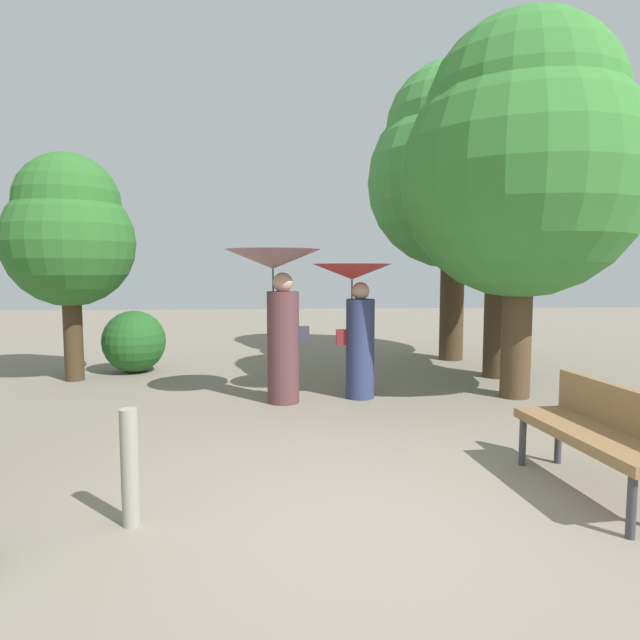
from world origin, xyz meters
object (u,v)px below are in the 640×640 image
Objects in this scene: park_bench at (601,429)px; tree_mid_left at (69,231)px; person_right at (356,307)px; tree_mid_right at (522,157)px; person_left at (277,295)px; tree_far_back at (455,166)px; path_marker_post at (130,467)px; tree_near_right at (502,160)px.

park_bench is 7.56m from tree_mid_left.
person_right is 2.90m from tree_mid_right.
tree_far_back is at bearing -43.51° from person_left.
park_bench is 3.45m from path_marker_post.
tree_far_back is (6.42, 1.51, 1.33)m from tree_mid_left.
tree_near_right is 1.75m from tree_far_back.
park_bench is 0.44× the size of tree_mid_left.
path_marker_post is (-4.46, -4.80, -3.00)m from tree_near_right.
tree_mid_right is at bearing -90.61° from person_right.
park_bench is at bearing -102.69° from tree_near_right.
path_marker_post is (2.16, -5.01, -1.89)m from tree_mid_left.
person_left is 1.06m from person_right.
park_bench is 4.19m from tree_mid_right.
person_right is 0.52× the size of tree_mid_left.
tree_far_back reaches higher than tree_mid_left.
person_left reaches higher than path_marker_post.
person_right is 1.16× the size of park_bench.
tree_mid_left is at bearing 73.26° from person_right.
person_right is at bearing -77.44° from person_left.
tree_mid_right is at bearing -14.09° from tree_mid_left.
tree_mid_left reaches higher than person_left.
person_left is 3.66m from tree_mid_left.
path_marker_post is (-4.26, -6.52, -3.22)m from tree_far_back.
path_marker_post is at bearing -90.44° from park_bench.
tree_mid_right reaches higher than person_right.
person_right is 0.36× the size of tree_mid_right.
path_marker_post is at bearing 153.02° from person_right.
path_marker_post is (-4.16, -3.43, -2.76)m from tree_mid_right.
person_left is at bearing -27.67° from tree_mid_left.
tree_mid_right reaches higher than park_bench.
tree_near_right is 7.20m from path_marker_post.
tree_mid_right is at bearing -91.86° from tree_far_back.
tree_mid_right is (2.15, -0.12, 1.94)m from person_right.
tree_mid_right reaches higher than person_left.
tree_mid_right is 6.20× the size of path_marker_post.
tree_mid_left is 4.32× the size of path_marker_post.
tree_mid_right is 3.13m from tree_far_back.
park_bench is 0.31× the size of tree_mid_right.
tree_far_back is at bearing 96.50° from tree_near_right.
person_left is 1.10× the size of person_right.
tree_mid_left is 6.58m from tree_mid_right.
tree_near_right is at bearing 162.53° from park_bench.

